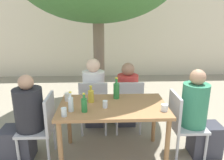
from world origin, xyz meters
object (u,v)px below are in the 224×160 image
object	(u,v)px
water_bottle_0	(71,104)
oil_cruet_2	(91,96)
patio_chair_0	(42,124)
person_seated_2	(94,96)
person_seated_0	(24,123)
patio_chair_3	(128,104)
person_seated_3	(127,98)
drinking_glass_1	(105,104)
drinking_glass_2	(64,112)
dining_table_front	(113,111)
green_bottle_3	(116,90)
drinking_glass_3	(165,108)
green_bottle_1	(84,105)
patio_chair_2	(94,104)
patio_chair_1	(182,121)
drinking_glass_0	(68,97)
person_seated_1	(199,118)

from	to	relation	value
water_bottle_0	oil_cruet_2	distance (m)	0.36
patio_chair_0	person_seated_2	world-z (taller)	person_seated_2
patio_chair_0	person_seated_0	world-z (taller)	person_seated_0
patio_chair_3	person_seated_3	world-z (taller)	person_seated_3
oil_cruet_2	drinking_glass_1	world-z (taller)	oil_cruet_2
drinking_glass_2	oil_cruet_2	bearing A→B (deg)	55.47
dining_table_front	green_bottle_3	size ratio (longest dim) A/B	4.61
person_seated_0	green_bottle_3	bearing A→B (deg)	100.85
drinking_glass_1	drinking_glass_3	world-z (taller)	drinking_glass_1
green_bottle_1	patio_chair_2	bearing A→B (deg)	84.96
green_bottle_1	drinking_glass_2	bearing A→B (deg)	-153.13
patio_chair_3	person_seated_0	distance (m)	1.58
drinking_glass_2	drinking_glass_3	size ratio (longest dim) A/B	1.24
drinking_glass_1	person_seated_2	bearing A→B (deg)	100.58
dining_table_front	patio_chair_2	world-z (taller)	patio_chair_2
patio_chair_1	patio_chair_3	distance (m)	0.92
person_seated_2	drinking_glass_3	size ratio (longest dim) A/B	14.68
person_seated_3	drinking_glass_0	world-z (taller)	person_seated_3
person_seated_0	green_bottle_1	bearing A→B (deg)	76.61
patio_chair_3	green_bottle_3	distance (m)	0.59
patio_chair_1	green_bottle_3	distance (m)	0.98
drinking_glass_3	person_seated_1	bearing A→B (deg)	20.64
person_seated_1	person_seated_2	world-z (taller)	same
drinking_glass_1	drinking_glass_3	distance (m)	0.73
patio_chair_2	person_seated_1	xyz separation A→B (m)	(1.44, -0.64, 0.04)
patio_chair_1	drinking_glass_0	xyz separation A→B (m)	(-1.54, 0.18, 0.31)
person_seated_0	green_bottle_1	world-z (taller)	person_seated_0
patio_chair_2	drinking_glass_3	distance (m)	1.27
patio_chair_1	drinking_glass_2	size ratio (longest dim) A/B	8.69
person_seated_1	green_bottle_3	size ratio (longest dim) A/B	4.05
patio_chair_2	drinking_glass_1	distance (m)	0.80
person_seated_1	oil_cruet_2	world-z (taller)	person_seated_1
dining_table_front	person_seated_3	distance (m)	0.94
person_seated_2	patio_chair_1	bearing A→B (deg)	144.26
water_bottle_0	patio_chair_1	bearing A→B (deg)	6.66
drinking_glass_2	drinking_glass_3	world-z (taller)	drinking_glass_2
person_seated_0	drinking_glass_0	xyz separation A→B (m)	(0.56, 0.18, 0.29)
patio_chair_0	green_bottle_1	distance (m)	0.70
patio_chair_0	patio_chair_1	size ratio (longest dim) A/B	1.00
patio_chair_3	person_seated_2	size ratio (longest dim) A/B	0.73
oil_cruet_2	drinking_glass_3	xyz separation A→B (m)	(0.91, -0.32, -0.05)
person_seated_0	person_seated_3	distance (m)	1.69
dining_table_front	person_seated_2	size ratio (longest dim) A/B	1.14
drinking_glass_2	patio_chair_1	bearing A→B (deg)	11.48
patio_chair_3	drinking_glass_3	world-z (taller)	patio_chair_3
dining_table_front	patio_chair_0	size ratio (longest dim) A/B	1.55
drinking_glass_2	dining_table_front	bearing A→B (deg)	27.96
water_bottle_0	green_bottle_3	distance (m)	0.70
dining_table_front	person_seated_0	xyz separation A→B (m)	(-1.16, -0.00, -0.14)
oil_cruet_2	drinking_glass_0	bearing A→B (deg)	168.30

